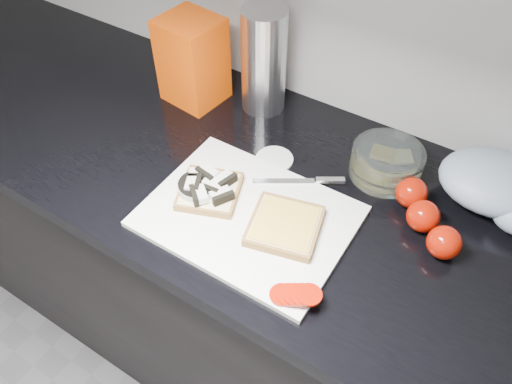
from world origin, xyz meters
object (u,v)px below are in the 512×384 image
at_px(cutting_board, 248,216).
at_px(glass_bowl, 386,162).
at_px(steel_canister, 264,61).
at_px(bread_bag, 193,61).

height_order(cutting_board, glass_bowl, glass_bowl).
height_order(cutting_board, steel_canister, steel_canister).
relative_size(glass_bowl, steel_canister, 0.61).
bearing_deg(glass_bowl, steel_canister, 169.66).
bearing_deg(bread_bag, glass_bowl, 6.28).
bearing_deg(bread_bag, cutting_board, -32.50).
bearing_deg(glass_bowl, bread_bag, 179.61).
relative_size(cutting_board, bread_bag, 1.90).
bearing_deg(bread_bag, steel_canister, 26.90).
bearing_deg(cutting_board, glass_bowl, 55.70).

